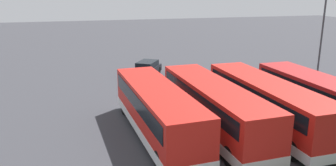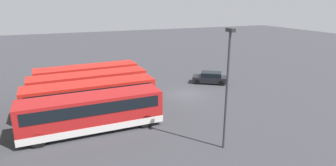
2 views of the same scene
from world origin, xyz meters
TOP-DOWN VIEW (x-y plane):
  - ground_plane at (0.00, 0.00)m, footprint 140.00×140.00m
  - bus_single_deck_near_end at (-5.27, 10.70)m, footprint 2.88×11.00m
  - bus_single_deck_second at (-1.57, 10.33)m, footprint 2.92×11.65m
  - bus_single_deck_third at (1.89, 10.04)m, footprint 3.10×11.66m
  - bus_single_deck_fourth at (5.37, 9.80)m, footprint 3.24×11.29m
  - car_hatchback_silver at (2.91, -4.73)m, footprint 3.77×4.42m
  - lamp_post_tall at (-11.50, 2.62)m, footprint 0.70×0.30m

SIDE VIEW (x-z plane):
  - ground_plane at x=0.00m, z-range 0.00..0.00m
  - car_hatchback_silver at x=2.91m, z-range -0.02..1.41m
  - bus_single_deck_near_end at x=-5.27m, z-range 0.15..3.10m
  - bus_single_deck_fourth at x=5.37m, z-range 0.15..3.10m
  - bus_single_deck_third at x=1.89m, z-range 0.15..3.10m
  - bus_single_deck_second at x=-1.57m, z-range 0.15..3.10m
  - lamp_post_tall at x=-11.50m, z-range 0.69..9.03m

